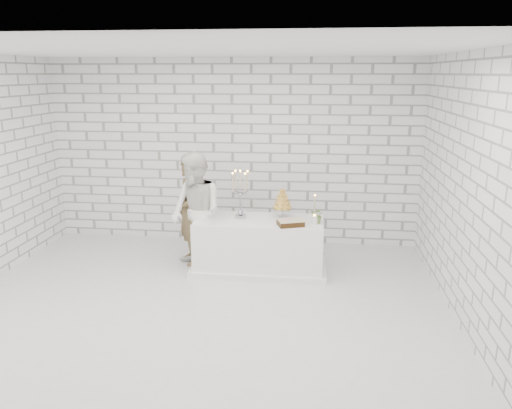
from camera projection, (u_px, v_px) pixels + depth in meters
The scene contains 14 objects.
ground at pixel (201, 305), 6.10m from camera, with size 6.00×5.00×0.01m, color silver.
ceiling at pixel (193, 49), 5.33m from camera, with size 6.00×5.00×0.01m, color white.
wall_back at pixel (233, 152), 8.11m from camera, with size 6.00×0.01×3.00m, color white.
wall_front at pixel (110, 268), 3.31m from camera, with size 6.00×0.01×3.00m, color white.
wall_right at pixel (468, 193), 5.37m from camera, with size 0.01×5.00×3.00m, color white.
cake_table at pixel (259, 245), 7.12m from camera, with size 1.80×0.80×0.75m, color white.
groom at pixel (190, 211), 7.28m from camera, with size 0.58×0.38×1.59m, color brown.
bride at pixel (196, 213), 7.00m from camera, with size 0.83×0.65×1.71m, color white.
candelabra at pixel (240, 194), 7.01m from camera, with size 0.28×0.28×0.70m, color #9D9DA7, non-canonical shape.
croquembouche at pixel (282, 203), 7.06m from camera, with size 0.28×0.28×0.44m, color olive, non-canonical shape.
chocolate_cake at pixel (290, 223), 6.74m from camera, with size 0.34×0.24×0.08m, color black.
pillar_candle at pixel (314, 220), 6.79m from camera, with size 0.08×0.08×0.12m, color white.
extra_taper at pixel (315, 207), 7.08m from camera, with size 0.06×0.06×0.32m, color #BEB18C.
flowers at pixel (318, 215), 6.83m from camera, with size 0.21×0.18×0.23m, color #518644.
Camera 1 is at (1.33, -5.46, 2.76)m, focal length 34.88 mm.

